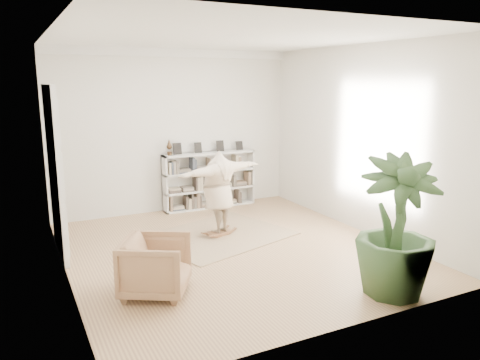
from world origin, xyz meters
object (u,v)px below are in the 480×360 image
at_px(armchair, 156,266).
at_px(rocker_board, 219,232).
at_px(houseplant, 396,227).
at_px(person, 219,190).
at_px(bookshelf, 209,181).

distance_m(armchair, rocker_board, 2.62).
bearing_deg(houseplant, person, 108.95).
height_order(bookshelf, person, person).
distance_m(armchair, person, 2.65).
bearing_deg(rocker_board, armchair, -150.32).
height_order(bookshelf, rocker_board, bookshelf).
height_order(bookshelf, armchair, bookshelf).
distance_m(bookshelf, armchair, 4.61).
xyz_separation_m(rocker_board, houseplant, (1.15, -3.35, 0.91)).
bearing_deg(person, rocker_board, -124.11).
distance_m(bookshelf, person, 2.13).
distance_m(armchair, houseplant, 3.34).
bearing_deg(houseplant, armchair, 153.50).
height_order(armchair, rocker_board, armchair).
bearing_deg(houseplant, rocker_board, 108.95).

